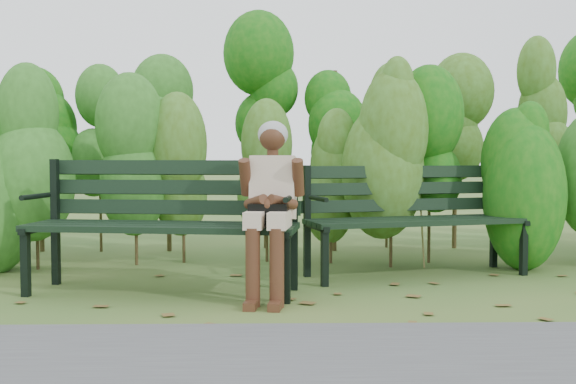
{
  "coord_description": "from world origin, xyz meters",
  "views": [
    {
      "loc": [
        -0.1,
        -4.98,
        1.03
      ],
      "look_at": [
        0.0,
        0.35,
        0.75
      ],
      "focal_mm": 42.0,
      "sensor_mm": 36.0,
      "label": 1
    }
  ],
  "objects": [
    {
      "name": "ground",
      "position": [
        0.0,
        0.0,
        0.0
      ],
      "size": [
        80.0,
        80.0,
        0.0
      ],
      "primitive_type": "plane",
      "color": "#335D24"
    },
    {
      "name": "hedge_band",
      "position": [
        0.0,
        1.86,
        1.26
      ],
      "size": [
        11.04,
        1.67,
        2.42
      ],
      "color": "#47381E",
      "rests_on": "ground"
    },
    {
      "name": "leaf_litter",
      "position": [
        0.29,
        -0.31,
        0.0
      ],
      "size": [
        5.7,
        2.26,
        0.01
      ],
      "color": "brown",
      "rests_on": "ground"
    },
    {
      "name": "bench_left",
      "position": [
        -0.93,
        0.17,
        0.6
      ],
      "size": [
        2.09,
        0.93,
        1.01
      ],
      "color": "black",
      "rests_on": "ground"
    },
    {
      "name": "bench_right",
      "position": [
        1.09,
        0.86,
        0.56
      ],
      "size": [
        2.01,
        1.1,
        0.96
      ],
      "color": "black",
      "rests_on": "ground"
    },
    {
      "name": "seated_woman",
      "position": [
        -0.14,
        -0.14,
        0.75
      ],
      "size": [
        0.49,
        0.72,
        1.29
      ],
      "color": "#C8AC9A",
      "rests_on": "ground"
    }
  ]
}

